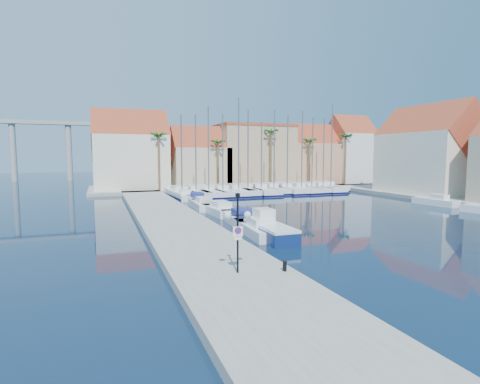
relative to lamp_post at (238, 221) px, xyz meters
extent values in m
plane|color=black|center=(8.86, 2.84, -3.06)|extent=(260.00, 260.00, 0.00)
cube|color=gray|center=(-0.14, 16.34, -2.81)|extent=(6.00, 77.00, 0.50)
cube|color=gray|center=(18.86, 50.84, -2.81)|extent=(54.00, 16.00, 0.50)
cylinder|color=black|center=(0.00, 0.00, -0.61)|extent=(0.10, 0.10, 3.91)
cylinder|color=black|center=(-0.24, 0.03, 0.27)|extent=(0.49, 0.11, 0.05)
cylinder|color=black|center=(0.24, -0.02, 0.27)|extent=(0.49, 0.11, 0.05)
sphere|color=white|center=(-0.48, 0.06, 0.27)|extent=(0.35, 0.35, 0.35)
sphere|color=white|center=(0.49, -0.05, 0.27)|extent=(0.35, 0.35, 0.35)
cube|color=black|center=(0.00, 0.00, 1.24)|extent=(0.23, 0.14, 0.16)
cube|color=white|center=(-0.01, -0.05, -0.51)|extent=(0.49, 0.09, 0.49)
cylinder|color=red|center=(-0.01, -0.08, -0.46)|extent=(0.33, 0.05, 0.33)
cylinder|color=#1933A5|center=(-0.01, -0.09, -0.46)|extent=(0.23, 0.04, 0.23)
cube|color=white|center=(-0.01, -0.05, -0.86)|extent=(0.39, 0.08, 0.14)
cylinder|color=black|center=(2.26, -0.56, -2.31)|extent=(0.20, 0.20, 0.50)
cube|color=navy|center=(5.60, 8.27, -2.62)|extent=(2.09, 6.02, 0.90)
cube|color=white|center=(5.60, 8.27, -2.07)|extent=(2.09, 6.02, 0.20)
cube|color=white|center=(5.62, 9.47, -1.52)|extent=(1.32, 1.62, 1.10)
cube|color=white|center=(5.32, 10.04, -2.66)|extent=(2.53, 6.88, 0.80)
cube|color=white|center=(5.28, 9.37, -1.96)|extent=(1.64, 2.45, 0.60)
cube|color=white|center=(5.81, 14.88, -2.66)|extent=(3.08, 7.67, 0.80)
cube|color=navy|center=(5.74, 14.13, -1.96)|extent=(1.91, 2.76, 0.60)
cube|color=white|center=(5.57, 21.22, -2.66)|extent=(2.71, 7.20, 0.80)
cube|color=white|center=(5.62, 20.52, -1.96)|extent=(1.74, 2.57, 0.60)
cube|color=white|center=(4.98, 25.43, -2.66)|extent=(2.45, 6.68, 0.80)
cube|color=white|center=(4.94, 24.77, -1.96)|extent=(1.59, 2.38, 0.60)
cube|color=white|center=(5.62, 30.96, -2.66)|extent=(2.78, 6.84, 0.80)
cube|color=navy|center=(5.55, 30.30, -1.96)|extent=(1.71, 2.47, 0.60)
cube|color=white|center=(4.89, 35.17, -2.66)|extent=(2.07, 6.18, 0.80)
cube|color=white|center=(4.88, 34.56, -1.96)|extent=(1.41, 2.18, 0.60)
cube|color=white|center=(32.86, 18.12, -2.66)|extent=(2.46, 5.61, 0.80)
cube|color=white|center=(32.94, 17.58, -1.96)|extent=(1.46, 2.05, 0.60)
cube|color=white|center=(5.04, 38.11, -2.56)|extent=(3.32, 11.08, 1.00)
cube|color=#0C0C3C|center=(5.04, 38.11, -2.88)|extent=(3.38, 11.14, 0.28)
cube|color=white|center=(5.00, 39.20, -1.76)|extent=(2.13, 3.37, 0.60)
cylinder|color=slate|center=(5.07, 37.56, 3.42)|extent=(0.20, 0.20, 10.98)
cube|color=white|center=(7.29, 38.48, -2.56)|extent=(2.82, 10.20, 1.00)
cube|color=#0C0C3C|center=(7.29, 38.48, -2.88)|extent=(2.88, 10.26, 0.28)
cube|color=white|center=(7.27, 39.49, -1.76)|extent=(1.90, 3.08, 0.60)
cylinder|color=slate|center=(7.30, 37.97, 3.53)|extent=(0.20, 0.20, 11.19)
cube|color=white|center=(9.27, 38.52, -2.56)|extent=(3.29, 11.53, 1.00)
cube|color=#0C0C3C|center=(9.27, 38.52, -2.88)|extent=(3.35, 11.59, 0.28)
cube|color=white|center=(9.30, 39.66, -1.76)|extent=(2.18, 3.49, 0.60)
cylinder|color=slate|center=(9.26, 37.94, 4.15)|extent=(0.20, 0.20, 12.43)
cube|color=white|center=(11.47, 38.43, -2.56)|extent=(3.04, 11.04, 1.00)
cube|color=#0C0C3C|center=(11.47, 38.43, -2.88)|extent=(3.10, 11.10, 0.28)
cube|color=white|center=(11.45, 39.52, -1.76)|extent=(2.05, 3.33, 0.60)
cylinder|color=slate|center=(11.48, 37.88, 3.60)|extent=(0.20, 0.20, 11.33)
cube|color=white|center=(14.10, 38.65, -2.56)|extent=(3.71, 11.57, 1.00)
cube|color=#0C0C3C|center=(14.10, 38.65, -2.88)|extent=(3.77, 11.63, 0.28)
cube|color=white|center=(14.02, 39.79, -1.76)|extent=(2.30, 3.55, 0.60)
cylinder|color=slate|center=(14.14, 38.08, 4.92)|extent=(0.20, 0.20, 13.97)
cube|color=white|center=(15.94, 39.06, -2.56)|extent=(3.26, 10.02, 1.00)
cube|color=#0C0C3C|center=(15.94, 39.06, -2.88)|extent=(3.33, 10.09, 0.28)
cube|color=white|center=(16.01, 40.05, -1.76)|extent=(2.00, 3.08, 0.60)
cylinder|color=slate|center=(15.90, 38.57, 4.05)|extent=(0.20, 0.20, 12.24)
cube|color=white|center=(18.10, 38.78, -2.56)|extent=(3.75, 12.00, 1.00)
cube|color=#0C0C3C|center=(18.10, 38.78, -2.88)|extent=(3.82, 12.06, 0.28)
cube|color=white|center=(18.16, 39.96, -1.76)|extent=(2.35, 3.67, 0.60)
cylinder|color=slate|center=(18.06, 38.19, 3.20)|extent=(0.20, 0.20, 10.52)
cube|color=white|center=(20.56, 39.18, -2.56)|extent=(3.03, 9.99, 1.00)
cube|color=#0C0C3C|center=(20.56, 39.18, -2.88)|extent=(3.09, 10.05, 0.28)
cube|color=white|center=(20.60, 40.17, -1.76)|extent=(1.93, 3.04, 0.60)
cylinder|color=slate|center=(20.53, 38.69, 4.14)|extent=(0.20, 0.20, 12.41)
cube|color=white|center=(22.65, 38.62, -2.56)|extent=(2.95, 10.64, 1.00)
cube|color=#0C0C3C|center=(22.65, 38.62, -2.88)|extent=(3.02, 10.70, 0.28)
cube|color=white|center=(22.63, 39.68, -1.76)|extent=(1.99, 3.21, 0.60)
cylinder|color=slate|center=(22.66, 38.09, 3.79)|extent=(0.20, 0.20, 11.70)
cube|color=white|center=(25.18, 38.36, -2.56)|extent=(3.23, 10.45, 1.00)
cube|color=#0C0C3C|center=(25.18, 38.36, -2.88)|extent=(3.29, 10.51, 0.28)
cube|color=white|center=(25.12, 39.39, -1.76)|extent=(2.04, 3.19, 0.60)
cylinder|color=slate|center=(25.20, 37.85, 4.12)|extent=(0.20, 0.20, 12.37)
cube|color=white|center=(27.26, 38.54, -2.56)|extent=(3.22, 10.35, 1.00)
cube|color=#0C0C3C|center=(27.26, 38.54, -2.88)|extent=(3.29, 10.41, 0.28)
cube|color=white|center=(27.21, 39.56, -1.76)|extent=(2.03, 3.16, 0.60)
cylinder|color=slate|center=(27.29, 38.03, 3.63)|extent=(0.20, 0.20, 11.40)
cube|color=white|center=(29.55, 38.68, -2.56)|extent=(3.02, 11.25, 1.00)
cube|color=#0C0C3C|center=(29.55, 38.68, -2.88)|extent=(3.09, 11.31, 0.28)
cube|color=white|center=(29.54, 39.81, -1.76)|extent=(2.07, 3.39, 0.60)
cylinder|color=slate|center=(29.55, 38.12, 3.60)|extent=(0.20, 0.20, 11.33)
cube|color=white|center=(31.70, 39.44, -2.56)|extent=(2.31, 8.88, 1.00)
cube|color=#0C0C3C|center=(31.70, 39.44, -2.88)|extent=(2.37, 8.94, 0.28)
cube|color=white|center=(31.70, 40.33, -1.76)|extent=(1.62, 2.66, 0.60)
cylinder|color=slate|center=(31.70, 39.00, 4.86)|extent=(0.20, 0.20, 13.86)
cube|color=beige|center=(-1.14, 49.84, 1.94)|extent=(12.00, 9.00, 9.00)
cube|color=brown|center=(-1.14, 49.84, 6.44)|extent=(12.30, 9.00, 9.00)
cube|color=#C4AE8A|center=(10.86, 49.84, 0.94)|extent=(10.00, 8.00, 7.00)
cube|color=brown|center=(10.86, 49.84, 4.44)|extent=(10.30, 8.00, 8.00)
cube|color=tan|center=(21.86, 50.84, 2.94)|extent=(14.00, 10.00, 11.00)
cube|color=brown|center=(21.86, 50.84, 8.69)|extent=(14.20, 10.20, 0.50)
cube|color=tan|center=(33.86, 49.84, 1.44)|extent=(10.00, 8.00, 8.00)
cube|color=brown|center=(33.86, 49.84, 5.44)|extent=(10.30, 8.00, 8.00)
cube|color=white|center=(42.86, 48.84, 2.44)|extent=(8.00, 8.00, 10.00)
cube|color=brown|center=(42.86, 48.84, 7.44)|extent=(8.30, 8.00, 8.00)
cube|color=beige|center=(40.86, 26.84, 1.94)|extent=(9.00, 14.00, 9.00)
cube|color=brown|center=(40.86, 26.84, 6.44)|extent=(9.00, 14.30, 9.00)
cylinder|color=brown|center=(2.86, 44.84, 1.94)|extent=(0.36, 0.36, 9.00)
sphere|color=#1C5718|center=(2.86, 44.84, 6.29)|extent=(2.60, 2.60, 2.60)
cylinder|color=brown|center=(12.86, 44.84, 1.44)|extent=(0.36, 0.36, 8.00)
sphere|color=#1C5718|center=(12.86, 44.84, 5.29)|extent=(2.60, 2.60, 2.60)
cylinder|color=brown|center=(22.86, 44.84, 2.44)|extent=(0.36, 0.36, 10.00)
sphere|color=#1C5718|center=(22.86, 44.84, 7.29)|extent=(2.60, 2.60, 2.60)
cylinder|color=brown|center=(30.86, 44.84, 1.69)|extent=(0.36, 0.36, 8.50)
sphere|color=#1C5718|center=(30.86, 44.84, 5.79)|extent=(2.60, 2.60, 2.60)
cylinder|color=brown|center=(38.86, 44.84, 2.19)|extent=(0.36, 0.36, 9.50)
sphere|color=#1C5718|center=(38.86, 44.84, 6.79)|extent=(2.60, 2.60, 2.60)
cylinder|color=#9E9E99|center=(-25.14, 84.84, 3.94)|extent=(1.40, 1.40, 14.00)
cylinder|color=#9E9E99|center=(-13.14, 84.84, 3.94)|extent=(1.40, 1.40, 14.00)
camera|label=1|loc=(-6.10, -16.62, 3.13)|focal=28.00mm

